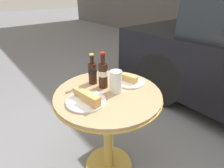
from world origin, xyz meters
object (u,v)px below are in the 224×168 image
at_px(lunch_plate_near, 87,99).
at_px(lunch_plate_far, 130,81).
at_px(drinking_glass, 116,83).
at_px(cola_bottle_left, 103,74).
at_px(cola_bottle_right, 93,72).
at_px(bistro_table, 108,113).

bearing_deg(lunch_plate_near, lunch_plate_far, 91.97).
distance_m(drinking_glass, lunch_plate_far, 0.18).
bearing_deg(lunch_plate_far, lunch_plate_near, -88.03).
bearing_deg(lunch_plate_near, drinking_glass, 85.62).
bearing_deg(lunch_plate_near, cola_bottle_left, 114.74).
distance_m(cola_bottle_left, cola_bottle_right, 0.10).
height_order(cola_bottle_left, drinking_glass, cola_bottle_left).
height_order(bistro_table, drinking_glass, drinking_glass).
bearing_deg(cola_bottle_right, cola_bottle_left, 10.46).
bearing_deg(lunch_plate_far, cola_bottle_left, -112.05).
bearing_deg(cola_bottle_left, lunch_plate_far, 67.95).
distance_m(bistro_table, lunch_plate_near, 0.26).
xyz_separation_m(bistro_table, lunch_plate_near, (0.01, -0.17, 0.20)).
bearing_deg(drinking_glass, cola_bottle_right, -168.53).
height_order(drinking_glass, lunch_plate_near, drinking_glass).
relative_size(bistro_table, lunch_plate_far, 3.67).
bearing_deg(bistro_table, cola_bottle_right, 178.93).
bearing_deg(lunch_plate_near, bistro_table, 93.95).
relative_size(bistro_table, cola_bottle_left, 2.93).
bearing_deg(bistro_table, cola_bottle_left, 164.73).
distance_m(drinking_glass, lunch_plate_near, 0.22).
xyz_separation_m(cola_bottle_left, lunch_plate_near, (0.09, -0.20, -0.08)).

